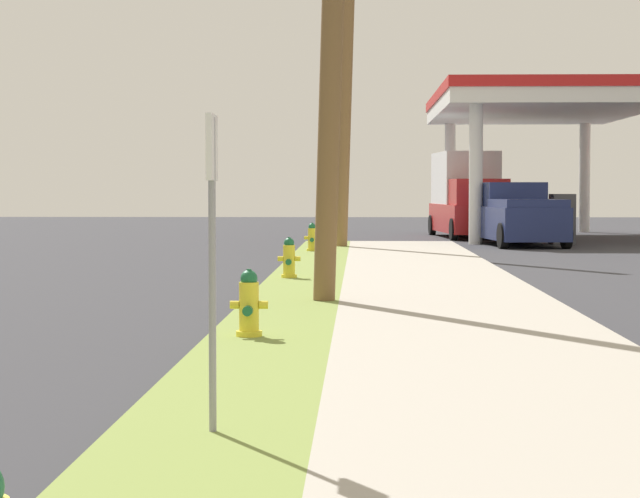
{
  "coord_description": "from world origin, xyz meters",
  "views": [
    {
      "loc": [
        1.7,
        0.26,
        1.74
      ],
      "look_at": [
        1.17,
        17.01,
        0.95
      ],
      "focal_mm": 70.88,
      "sensor_mm": 36.0,
      "label": 1
    }
  ],
  "objects_px": {
    "fire_hydrant_fourth": "(312,239)",
    "truck_navy_at_forecourt": "(518,216)",
    "utility_pole_background": "(347,58)",
    "street_sign_post": "(212,205)",
    "fire_hydrant_third": "(289,260)",
    "fire_hydrant_second": "(249,307)",
    "truck_tan_at_far_bay": "(503,211)",
    "car_silver_by_near_pump": "(474,214)",
    "truck_red_on_apron": "(468,197)"
  },
  "relations": [
    {
      "from": "utility_pole_background",
      "to": "street_sign_post",
      "type": "bearing_deg",
      "value": -91.29
    },
    {
      "from": "fire_hydrant_second",
      "to": "street_sign_post",
      "type": "xyz_separation_m",
      "value": [
        0.24,
        -5.47,
        1.19
      ]
    },
    {
      "from": "fire_hydrant_fourth",
      "to": "truck_tan_at_far_bay",
      "type": "bearing_deg",
      "value": 67.25
    },
    {
      "from": "fire_hydrant_second",
      "to": "truck_tan_at_far_bay",
      "type": "xyz_separation_m",
      "value": [
        6.84,
        35.81,
        0.47
      ]
    },
    {
      "from": "fire_hydrant_fourth",
      "to": "car_silver_by_near_pump",
      "type": "distance_m",
      "value": 20.72
    },
    {
      "from": "fire_hydrant_third",
      "to": "truck_tan_at_far_bay",
      "type": "xyz_separation_m",
      "value": [
        6.91,
        26.52,
        0.47
      ]
    },
    {
      "from": "fire_hydrant_second",
      "to": "utility_pole_background",
      "type": "bearing_deg",
      "value": 87.77
    },
    {
      "from": "utility_pole_background",
      "to": "truck_tan_at_far_bay",
      "type": "relative_size",
      "value": 1.94
    },
    {
      "from": "car_silver_by_near_pump",
      "to": "utility_pole_background",
      "type": "bearing_deg",
      "value": -106.69
    },
    {
      "from": "fire_hydrant_second",
      "to": "utility_pole_background",
      "type": "height_order",
      "value": "utility_pole_background"
    },
    {
      "from": "utility_pole_background",
      "to": "street_sign_post",
      "type": "xyz_separation_m",
      "value": [
        -0.62,
        -27.51,
        -3.82
      ]
    },
    {
      "from": "fire_hydrant_second",
      "to": "car_silver_by_near_pump",
      "type": "relative_size",
      "value": 0.16
    },
    {
      "from": "car_silver_by_near_pump",
      "to": "truck_red_on_apron",
      "type": "xyz_separation_m",
      "value": [
        -0.87,
        -7.08,
        0.77
      ]
    },
    {
      "from": "fire_hydrant_second",
      "to": "utility_pole_background",
      "type": "xyz_separation_m",
      "value": [
        0.86,
        22.03,
        5.01
      ]
    },
    {
      "from": "truck_navy_at_forecourt",
      "to": "truck_red_on_apron",
      "type": "relative_size",
      "value": 0.85
    },
    {
      "from": "truck_navy_at_forecourt",
      "to": "fire_hydrant_fourth",
      "type": "bearing_deg",
      "value": -134.86
    },
    {
      "from": "fire_hydrant_third",
      "to": "street_sign_post",
      "type": "xyz_separation_m",
      "value": [
        0.32,
        -14.77,
        1.19
      ]
    },
    {
      "from": "fire_hydrant_third",
      "to": "car_silver_by_near_pump",
      "type": "distance_m",
      "value": 30.56
    },
    {
      "from": "car_silver_by_near_pump",
      "to": "truck_red_on_apron",
      "type": "relative_size",
      "value": 0.69
    },
    {
      "from": "street_sign_post",
      "to": "truck_tan_at_far_bay",
      "type": "bearing_deg",
      "value": 80.92
    },
    {
      "from": "utility_pole_background",
      "to": "street_sign_post",
      "type": "relative_size",
      "value": 4.95
    },
    {
      "from": "fire_hydrant_third",
      "to": "street_sign_post",
      "type": "bearing_deg",
      "value": -88.77
    },
    {
      "from": "fire_hydrant_second",
      "to": "fire_hydrant_fourth",
      "type": "relative_size",
      "value": 1.0
    },
    {
      "from": "fire_hydrant_fourth",
      "to": "truck_navy_at_forecourt",
      "type": "distance_m",
      "value": 8.77
    },
    {
      "from": "truck_navy_at_forecourt",
      "to": "truck_tan_at_far_bay",
      "type": "distance_m",
      "value": 10.21
    },
    {
      "from": "truck_tan_at_far_bay",
      "to": "fire_hydrant_third",
      "type": "bearing_deg",
      "value": -104.61
    },
    {
      "from": "truck_tan_at_far_bay",
      "to": "fire_hydrant_second",
      "type": "bearing_deg",
      "value": -100.81
    },
    {
      "from": "fire_hydrant_fourth",
      "to": "truck_red_on_apron",
      "type": "xyz_separation_m",
      "value": [
        5.18,
        12.73,
        1.04
      ]
    },
    {
      "from": "car_silver_by_near_pump",
      "to": "fire_hydrant_fourth",
      "type": "bearing_deg",
      "value": -106.99
    },
    {
      "from": "truck_navy_at_forecourt",
      "to": "truck_red_on_apron",
      "type": "xyz_separation_m",
      "value": [
        -1.0,
        6.52,
        0.57
      ]
    },
    {
      "from": "fire_hydrant_second",
      "to": "truck_navy_at_forecourt",
      "type": "xyz_separation_m",
      "value": [
        6.14,
        25.63,
        0.47
      ]
    },
    {
      "from": "street_sign_post",
      "to": "truck_navy_at_forecourt",
      "type": "relative_size",
      "value": 0.38
    },
    {
      "from": "truck_red_on_apron",
      "to": "car_silver_by_near_pump",
      "type": "bearing_deg",
      "value": 82.98
    },
    {
      "from": "street_sign_post",
      "to": "truck_navy_at_forecourt",
      "type": "bearing_deg",
      "value": 79.25
    },
    {
      "from": "fire_hydrant_second",
      "to": "truck_tan_at_far_bay",
      "type": "bearing_deg",
      "value": 79.19
    },
    {
      "from": "fire_hydrant_second",
      "to": "fire_hydrant_fourth",
      "type": "distance_m",
      "value": 19.42
    },
    {
      "from": "fire_hydrant_second",
      "to": "street_sign_post",
      "type": "relative_size",
      "value": 0.35
    },
    {
      "from": "utility_pole_background",
      "to": "truck_tan_at_far_bay",
      "type": "height_order",
      "value": "utility_pole_background"
    },
    {
      "from": "car_silver_by_near_pump",
      "to": "truck_navy_at_forecourt",
      "type": "xyz_separation_m",
      "value": [
        0.13,
        -13.6,
        0.19
      ]
    },
    {
      "from": "fire_hydrant_third",
      "to": "truck_navy_at_forecourt",
      "type": "bearing_deg",
      "value": 69.15
    },
    {
      "from": "car_silver_by_near_pump",
      "to": "fire_hydrant_second",
      "type": "bearing_deg",
      "value": -98.72
    },
    {
      "from": "fire_hydrant_third",
      "to": "truck_tan_at_far_bay",
      "type": "height_order",
      "value": "truck_tan_at_far_bay"
    },
    {
      "from": "fire_hydrant_second",
      "to": "car_silver_by_near_pump",
      "type": "distance_m",
      "value": 39.69
    },
    {
      "from": "car_silver_by_near_pump",
      "to": "truck_red_on_apron",
      "type": "bearing_deg",
      "value": -97.02
    },
    {
      "from": "street_sign_post",
      "to": "truck_navy_at_forecourt",
      "type": "xyz_separation_m",
      "value": [
        5.9,
        31.1,
        -0.72
      ]
    },
    {
      "from": "fire_hydrant_second",
      "to": "fire_hydrant_third",
      "type": "relative_size",
      "value": 1.0
    },
    {
      "from": "car_silver_by_near_pump",
      "to": "truck_tan_at_far_bay",
      "type": "bearing_deg",
      "value": -76.51
    },
    {
      "from": "truck_navy_at_forecourt",
      "to": "fire_hydrant_third",
      "type": "bearing_deg",
      "value": -110.85
    },
    {
      "from": "fire_hydrant_fourth",
      "to": "street_sign_post",
      "type": "bearing_deg",
      "value": -89.36
    },
    {
      "from": "utility_pole_background",
      "to": "car_silver_by_near_pump",
      "type": "xyz_separation_m",
      "value": [
        5.16,
        17.2,
        -4.73
      ]
    }
  ]
}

